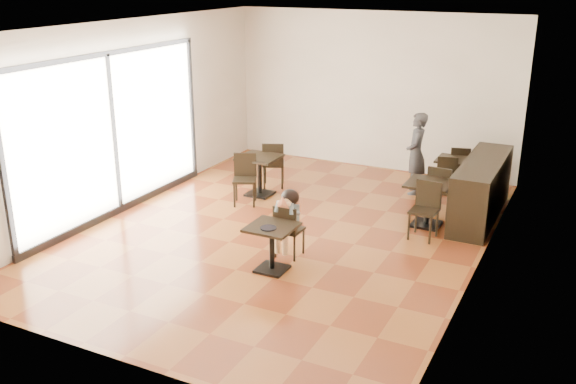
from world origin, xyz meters
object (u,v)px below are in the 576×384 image
Objects in this scene: chair_mid_b at (424,211)px; chair_back_b at (447,181)px; chair_mid_a at (441,190)px; child_table at (272,248)px; chair_left_a at (273,164)px; cafe_table_mid at (428,204)px; chair_left_b at (245,180)px; adult_patron at (416,154)px; child at (290,223)px; chair_back_a at (459,166)px; cafe_table_left at (260,176)px; child_chair at (290,230)px; cafe_table_back at (453,176)px.

chair_mid_b reaches higher than chair_back_b.
chair_back_b is (-0.07, 0.68, -0.05)m from chair_mid_a.
chair_left_a is at bearing 117.28° from child_table.
chair_left_b is (-3.16, -0.45, 0.08)m from cafe_table_mid.
cafe_table_mid is at bearing 8.73° from adult_patron.
child is at bearing -133.40° from chair_mid_b.
child is at bearing -28.16° from adult_patron.
chair_back_a is 1.02m from chair_back_b.
chair_mid_a is (0.72, -0.93, -0.32)m from adult_patron.
child is at bearing -52.02° from cafe_table_left.
chair_mid_a is (1.58, 2.59, -0.06)m from child.
chair_mid_b is at bearing -136.62° from child_chair.
child_table is 0.90× the size of cafe_table_mid.
cafe_table_mid is at bearing 53.79° from child.
chair_left_b reaches higher than cafe_table_left.
chair_back_b is at bearing 75.52° from chair_back_a.
chair_back_b reaches higher than cafe_table_back.
chair_back_b is at bearing 19.63° from cafe_table_left.
adult_patron is 2.91m from cafe_table_left.
child_table is 0.90× the size of cafe_table_left.
cafe_table_mid is at bearing 84.65° from chair_mid_a.
chair_mid_b reaches higher than chair_back_a.
child_chair is 0.90× the size of chair_mid_a.
child is 2.17m from chair_mid_b.
cafe_table_back is at bearing 75.52° from chair_back_b.
chair_mid_a is 1.10m from chair_mid_b.
child is 2.53m from cafe_table_mid.
chair_mid_a is 1.11× the size of chair_back_b.
chair_mid_b reaches higher than child_table.
cafe_table_mid is 1.78m from cafe_table_back.
chair_mid_b is 1.11× the size of chair_back_a.
chair_mid_b is 1.11× the size of chair_back_b.
chair_mid_a reaches higher than chair_back_a.
cafe_table_mid is at bearing -90.45° from cafe_table_back.
child_table is 0.83× the size of chair_back_a.
chair_mid_a is 1.11× the size of chair_back_a.
chair_left_a is at bearing 175.93° from chair_back_b.
cafe_table_left is 0.56m from chair_left_b.
cafe_table_back is at bearing 100.30° from adult_patron.
chair_mid_b is at bearing 52.30° from child_table.
chair_back_a is at bearing 94.63° from chair_mid_b.
child reaches higher than chair_left_a.
cafe_table_left is 0.93× the size of chair_back_a.
child_table is 2.99m from cafe_table_mid.
chair_back_a is (3.18, 1.60, -0.05)m from chair_left_a.
cafe_table_mid is 0.93× the size of chair_back_b.
chair_back_a and chair_back_b have the same top height.
cafe_table_back is 0.74× the size of chair_left_b.
chair_left_b is at bearing 136.42° from child.
child_chair is at bearing 0.00° from child.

